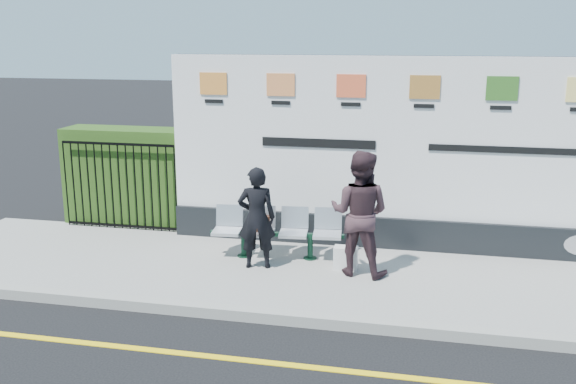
# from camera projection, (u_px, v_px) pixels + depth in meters

# --- Properties ---
(ground) EXTENTS (80.00, 80.00, 0.00)m
(ground) POSITION_uv_depth(u_px,v_px,m) (360.00, 373.00, 6.69)
(ground) COLOR black
(pavement) EXTENTS (14.00, 3.00, 0.12)m
(pavement) POSITION_uv_depth(u_px,v_px,m) (379.00, 280.00, 9.05)
(pavement) COLOR gray
(pavement) RESTS_ON ground
(kerb) EXTENTS (14.00, 0.18, 0.14)m
(kerb) POSITION_uv_depth(u_px,v_px,m) (369.00, 325.00, 7.62)
(kerb) COLOR gray
(kerb) RESTS_ON ground
(yellow_line) EXTENTS (14.00, 0.10, 0.01)m
(yellow_line) POSITION_uv_depth(u_px,v_px,m) (360.00, 373.00, 6.69)
(yellow_line) COLOR yellow
(yellow_line) RESTS_ON ground
(billboard) EXTENTS (8.00, 0.30, 3.00)m
(billboard) POSITION_uv_depth(u_px,v_px,m) (421.00, 168.00, 9.90)
(billboard) COLOR black
(billboard) RESTS_ON pavement
(hedge) EXTENTS (2.35, 0.70, 1.70)m
(hedge) POSITION_uv_depth(u_px,v_px,m) (131.00, 176.00, 11.47)
(hedge) COLOR #2A4A16
(hedge) RESTS_ON pavement
(railing) EXTENTS (2.05, 0.06, 1.54)m
(railing) POSITION_uv_depth(u_px,v_px,m) (120.00, 186.00, 11.06)
(railing) COLOR black
(railing) RESTS_ON pavement
(bench) EXTENTS (1.99, 0.72, 0.42)m
(bench) POSITION_uv_depth(u_px,v_px,m) (277.00, 244.00, 9.74)
(bench) COLOR silver
(bench) RESTS_ON pavement
(woman_left) EXTENTS (0.61, 0.47, 1.50)m
(woman_left) POSITION_uv_depth(u_px,v_px,m) (257.00, 218.00, 9.22)
(woman_left) COLOR black
(woman_left) RESTS_ON pavement
(woman_right) EXTENTS (0.97, 0.82, 1.77)m
(woman_right) POSITION_uv_depth(u_px,v_px,m) (360.00, 213.00, 8.95)
(woman_right) COLOR #362328
(woman_right) RESTS_ON pavement
(handbag_brown) EXTENTS (0.32, 0.20, 0.23)m
(handbag_brown) POSITION_uv_depth(u_px,v_px,m) (260.00, 223.00, 9.69)
(handbag_brown) COLOR black
(handbag_brown) RESTS_ON bench
(carrier_bag_white) EXTENTS (0.34, 0.20, 0.34)m
(carrier_bag_white) POSITION_uv_depth(u_px,v_px,m) (346.00, 258.00, 9.26)
(carrier_bag_white) COLOR silver
(carrier_bag_white) RESTS_ON pavement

